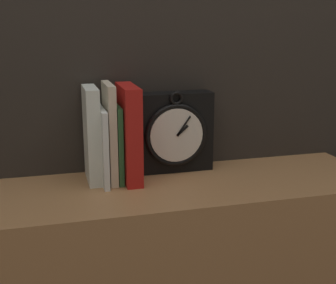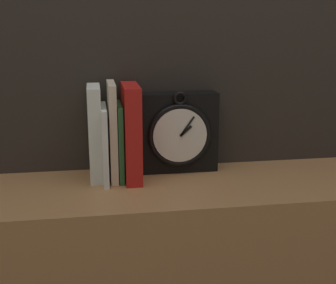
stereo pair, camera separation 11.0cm
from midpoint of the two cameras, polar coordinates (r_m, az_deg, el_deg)
name	(u,v)px [view 2 (the right image)]	position (r m, az deg, el deg)	size (l,w,h in m)	color
wall_back	(157,4)	(1.24, 1.25, 16.47)	(6.00, 0.05, 2.60)	#2D2823
clock	(178,132)	(1.22, 3.78, 1.15)	(0.21, 0.08, 0.22)	black
book_slot0_white	(95,133)	(1.16, -6.22, 1.07)	(0.03, 0.12, 0.23)	white
book_slot1_white	(105,143)	(1.15, -5.04, -0.22)	(0.01, 0.15, 0.19)	white
book_slot2_cream	(113,131)	(1.16, -4.09, 1.28)	(0.02, 0.13, 0.24)	beige
book_slot3_green	(120,141)	(1.17, -3.22, 0.07)	(0.01, 0.13, 0.19)	#306938
book_slot4_red	(131,133)	(1.15, -1.77, 1.13)	(0.04, 0.15, 0.24)	red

